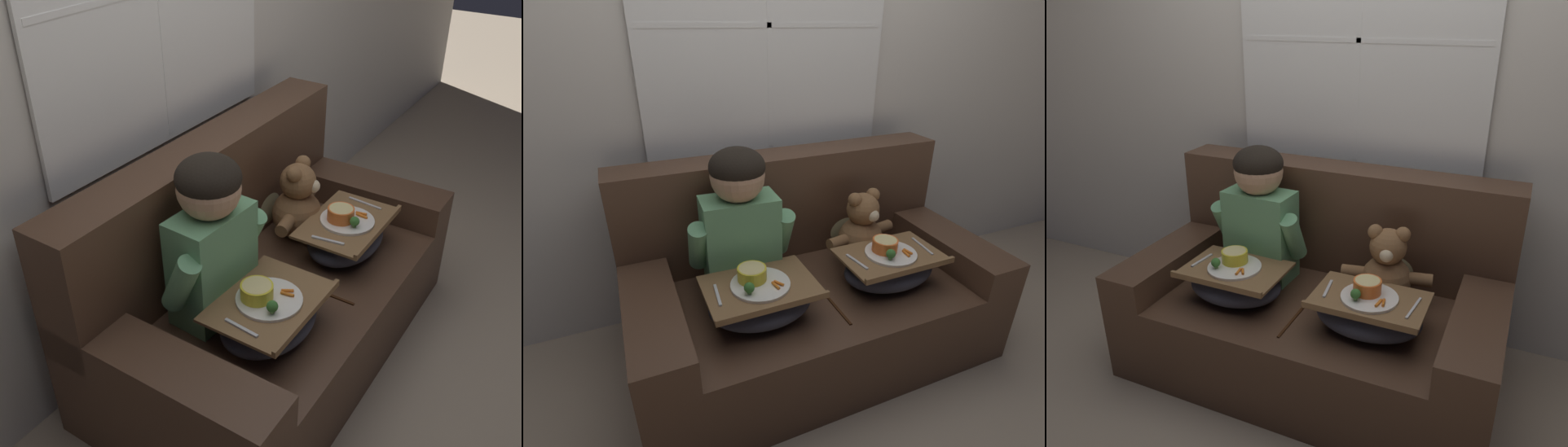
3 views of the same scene
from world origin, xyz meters
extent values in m
plane|color=tan|center=(0.00, 0.00, 0.00)|extent=(14.00, 14.00, 0.00)
cube|color=beige|center=(0.00, 0.60, 1.30)|extent=(8.00, 0.05, 2.60)
cube|color=white|center=(0.00, 0.56, 1.54)|extent=(1.30, 0.02, 1.23)
cube|color=black|center=(0.00, 0.56, 1.54)|extent=(1.25, 0.01, 1.18)
cube|color=white|center=(0.00, 0.55, 1.54)|extent=(0.02, 0.02, 1.18)
cube|color=white|center=(0.00, 0.55, 1.54)|extent=(1.25, 0.02, 0.02)
cube|color=#4C3323|center=(0.00, 0.00, 0.20)|extent=(1.74, 0.94, 0.41)
cube|color=#4C3323|center=(0.00, 0.36, 0.68)|extent=(1.74, 0.22, 0.55)
cube|color=#4C3323|center=(-0.76, 0.00, 0.48)|extent=(0.22, 0.94, 0.15)
cube|color=#4C3323|center=(0.76, 0.00, 0.48)|extent=(0.22, 0.94, 0.15)
cube|color=#32190A|center=(0.00, -0.02, 0.41)|extent=(0.01, 0.68, 0.01)
ellipsoid|color=tan|center=(-0.33, 0.29, 0.57)|extent=(0.33, 0.16, 0.34)
ellipsoid|color=tan|center=(0.33, 0.29, 0.57)|extent=(0.30, 0.14, 0.31)
cube|color=#66A370|center=(-0.33, 0.10, 0.64)|extent=(0.35, 0.20, 0.45)
sphere|color=tan|center=(-0.33, 0.10, 0.96)|extent=(0.24, 0.24, 0.24)
ellipsoid|color=black|center=(-0.33, 0.10, 1.00)|extent=(0.24, 0.24, 0.17)
cylinder|color=#66A370|center=(-0.52, 0.09, 0.67)|extent=(0.10, 0.18, 0.25)
cylinder|color=#66A370|center=(-0.13, 0.07, 0.67)|extent=(0.10, 0.18, 0.25)
sphere|color=brown|center=(0.33, 0.10, 0.52)|extent=(0.23, 0.23, 0.23)
sphere|color=brown|center=(0.33, 0.10, 0.69)|extent=(0.17, 0.17, 0.17)
sphere|color=brown|center=(0.27, 0.09, 0.76)|extent=(0.07, 0.07, 0.07)
sphere|color=brown|center=(0.39, 0.11, 0.76)|extent=(0.07, 0.07, 0.07)
sphere|color=beige|center=(0.34, 0.03, 0.69)|extent=(0.06, 0.06, 0.06)
sphere|color=black|center=(0.34, 0.01, 0.69)|extent=(0.02, 0.02, 0.02)
cylinder|color=brown|center=(0.18, 0.07, 0.55)|extent=(0.13, 0.08, 0.06)
cylinder|color=brown|center=(0.47, 0.12, 0.55)|extent=(0.13, 0.08, 0.06)
cylinder|color=brown|center=(0.29, -0.03, 0.44)|extent=(0.08, 0.11, 0.06)
cylinder|color=brown|center=(0.40, -0.01, 0.44)|extent=(0.08, 0.11, 0.06)
ellipsoid|color=#2D2D38|center=(-0.33, -0.16, 0.48)|extent=(0.45, 0.33, 0.15)
cube|color=brown|center=(-0.33, -0.16, 0.56)|extent=(0.47, 0.34, 0.01)
cube|color=brown|center=(-0.33, -0.32, 0.57)|extent=(0.47, 0.02, 0.02)
cylinder|color=white|center=(-0.33, -0.16, 0.57)|extent=(0.25, 0.25, 0.01)
cylinder|color=yellow|center=(-0.35, -0.12, 0.61)|extent=(0.12, 0.12, 0.06)
cylinder|color=#E5D189|center=(-0.35, -0.12, 0.63)|extent=(0.11, 0.11, 0.01)
sphere|color=#38702D|center=(-0.39, -0.21, 0.61)|extent=(0.04, 0.04, 0.04)
cylinder|color=#7A9E56|center=(-0.39, -0.21, 0.59)|extent=(0.02, 0.02, 0.02)
cylinder|color=orange|center=(-0.28, -0.21, 0.58)|extent=(0.02, 0.05, 0.01)
cylinder|color=orange|center=(-0.26, -0.20, 0.58)|extent=(0.03, 0.05, 0.01)
cube|color=silver|center=(-0.51, -0.16, 0.57)|extent=(0.02, 0.14, 0.01)
ellipsoid|color=#2D2D38|center=(0.33, -0.16, 0.48)|extent=(0.46, 0.31, 0.15)
cube|color=brown|center=(0.33, -0.16, 0.56)|extent=(0.48, 0.32, 0.01)
cube|color=brown|center=(0.33, -0.31, 0.57)|extent=(0.48, 0.02, 0.02)
cylinder|color=white|center=(0.33, -0.16, 0.57)|extent=(0.24, 0.24, 0.01)
cylinder|color=orange|center=(0.31, -0.13, 0.61)|extent=(0.12, 0.12, 0.06)
cylinder|color=#E5D189|center=(0.31, -0.13, 0.63)|extent=(0.10, 0.10, 0.01)
sphere|color=#38702D|center=(0.28, -0.21, 0.61)|extent=(0.04, 0.04, 0.04)
cylinder|color=#7A9E56|center=(0.28, -0.21, 0.59)|extent=(0.02, 0.02, 0.02)
cylinder|color=orange|center=(0.38, -0.20, 0.58)|extent=(0.02, 0.06, 0.01)
cylinder|color=orange|center=(0.40, -0.19, 0.58)|extent=(0.02, 0.05, 0.01)
cube|color=silver|center=(0.14, -0.16, 0.57)|extent=(0.03, 0.14, 0.01)
cube|color=silver|center=(0.51, -0.16, 0.57)|extent=(0.03, 0.17, 0.01)
camera|label=1|loc=(-1.81, -1.08, 2.01)|focal=42.00mm
camera|label=2|loc=(-0.78, -1.48, 1.54)|focal=28.00mm
camera|label=3|loc=(0.84, -1.92, 1.68)|focal=35.00mm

